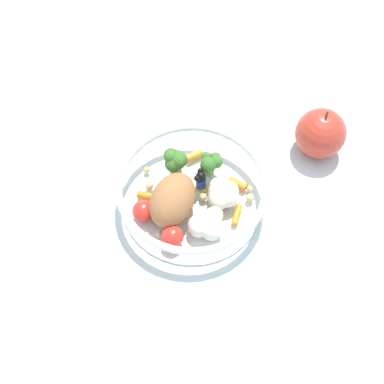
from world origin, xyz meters
The scene contains 3 objects.
ground_plane centered at (0.00, 0.00, 0.00)m, with size 2.40×2.40×0.00m, color silver.
food_container centered at (0.02, 0.00, 0.03)m, with size 0.22×0.22×0.07m.
loose_apple centered at (-0.19, -0.07, 0.04)m, with size 0.08×0.08×0.09m.
Camera 1 is at (0.08, 0.39, 0.67)m, focal length 49.72 mm.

